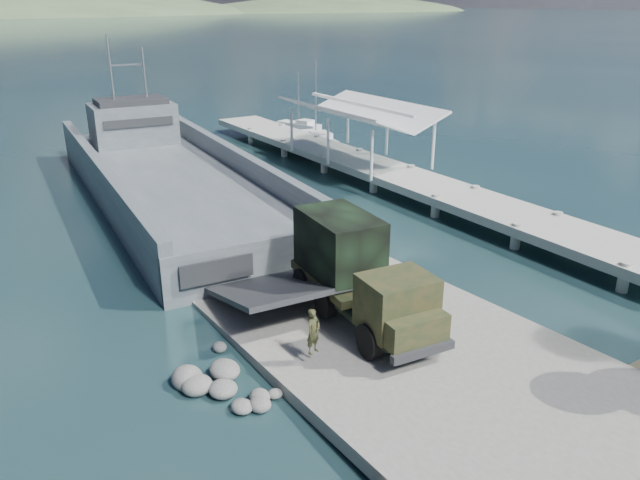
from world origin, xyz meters
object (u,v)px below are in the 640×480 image
(military_truck, at_px, (357,272))
(soldier, at_px, (313,342))
(sailboat_near, at_px, (316,140))
(sailboat_far, at_px, (300,126))
(landing_craft, at_px, (172,187))
(pier, at_px, (368,157))

(military_truck, relative_size, soldier, 5.10)
(sailboat_near, bearing_deg, military_truck, -110.03)
(military_truck, bearing_deg, sailboat_far, 67.99)
(landing_craft, xyz_separation_m, sailboat_near, (16.40, 8.73, -0.46))
(pier, height_order, military_truck, pier)
(soldier, bearing_deg, pier, 28.84)
(soldier, relative_size, sailboat_near, 0.22)
(landing_craft, distance_m, military_truck, 19.83)
(landing_craft, relative_size, sailboat_near, 4.81)
(landing_craft, relative_size, military_truck, 4.37)
(pier, bearing_deg, military_truck, -128.03)
(pier, bearing_deg, sailboat_near, 75.51)
(landing_craft, bearing_deg, pier, -6.84)
(pier, relative_size, sailboat_far, 7.71)
(landing_craft, bearing_deg, sailboat_far, 44.57)
(military_truck, bearing_deg, sailboat_near, 66.12)
(pier, distance_m, soldier, 25.14)
(landing_craft, distance_m, sailboat_far, 24.53)
(pier, xyz_separation_m, sailboat_near, (2.97, 11.51, -1.20))
(military_truck, height_order, sailboat_near, sailboat_near)
(landing_craft, xyz_separation_m, sailboat_far, (18.86, 15.67, -0.56))
(pier, height_order, sailboat_far, sailboat_far)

